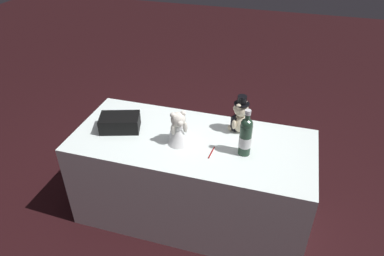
{
  "coord_description": "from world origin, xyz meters",
  "views": [
    {
      "loc": [
        0.56,
        -1.91,
        2.16
      ],
      "look_at": [
        0.0,
        0.0,
        0.81
      ],
      "focal_mm": 32.97,
      "sensor_mm": 36.0,
      "label": 1
    }
  ],
  "objects": [
    {
      "name": "ground_plane",
      "position": [
        0.0,
        0.0,
        0.0
      ],
      "size": [
        12.0,
        12.0,
        0.0
      ],
      "primitive_type": "plane",
      "color": "black"
    },
    {
      "name": "reception_table",
      "position": [
        0.0,
        0.0,
        0.36
      ],
      "size": [
        1.69,
        0.75,
        0.71
      ],
      "primitive_type": "cube",
      "color": "white",
      "rests_on": "ground_plane"
    },
    {
      "name": "teddy_bear_groom",
      "position": [
        0.29,
        0.2,
        0.84
      ],
      "size": [
        0.14,
        0.13,
        0.29
      ],
      "color": "beige",
      "rests_on": "reception_table"
    },
    {
      "name": "teddy_bear_bride",
      "position": [
        -0.09,
        -0.05,
        0.82
      ],
      "size": [
        0.19,
        0.21,
        0.25
      ],
      "color": "white",
      "rests_on": "reception_table"
    },
    {
      "name": "champagne_bottle",
      "position": [
        0.37,
        -0.05,
        0.85
      ],
      "size": [
        0.08,
        0.08,
        0.33
      ],
      "color": "#213A29",
      "rests_on": "reception_table"
    },
    {
      "name": "signing_pen",
      "position": [
        0.17,
        -0.1,
        0.72
      ],
      "size": [
        0.02,
        0.13,
        0.01
      ],
      "color": "maroon",
      "rests_on": "reception_table"
    },
    {
      "name": "gift_case_black",
      "position": [
        -0.54,
        -0.02,
        0.77
      ],
      "size": [
        0.32,
        0.25,
        0.11
      ],
      "color": "black",
      "rests_on": "reception_table"
    }
  ]
}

